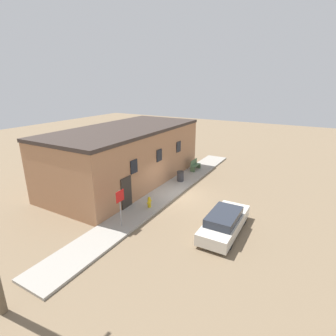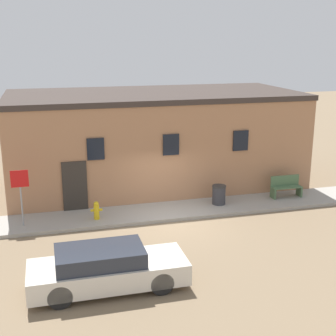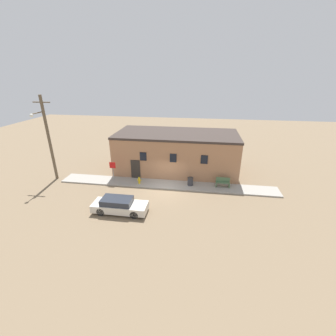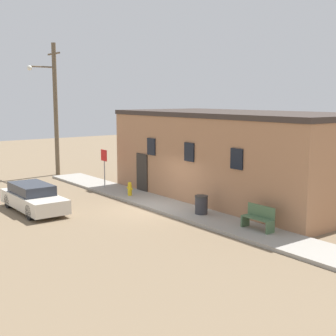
# 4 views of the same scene
# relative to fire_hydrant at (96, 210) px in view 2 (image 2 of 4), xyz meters

# --- Properties ---
(ground_plane) EXTENTS (80.00, 80.00, 0.00)m
(ground_plane) POSITION_rel_fire_hydrant_xyz_m (2.81, -0.74, -0.50)
(ground_plane) COLOR #7A664C
(sidewalk) EXTENTS (22.35, 2.04, 0.14)m
(sidewalk) POSITION_rel_fire_hydrant_xyz_m (2.81, 0.28, -0.43)
(sidewalk) COLOR #9E998E
(sidewalk) RESTS_ON ground
(brick_building) EXTENTS (13.70, 6.33, 4.55)m
(brick_building) POSITION_rel_fire_hydrant_xyz_m (3.37, 4.40, 1.77)
(brick_building) COLOR #A87551
(brick_building) RESTS_ON ground
(fire_hydrant) EXTENTS (0.46, 0.22, 0.73)m
(fire_hydrant) POSITION_rel_fire_hydrant_xyz_m (0.00, 0.00, 0.00)
(fire_hydrant) COLOR gold
(fire_hydrant) RESTS_ON sidewalk
(stop_sign) EXTENTS (0.65, 0.06, 2.18)m
(stop_sign) POSITION_rel_fire_hydrant_xyz_m (-2.77, 0.05, 1.16)
(stop_sign) COLOR gray
(stop_sign) RESTS_ON sidewalk
(bench) EXTENTS (1.38, 0.44, 0.96)m
(bench) POSITION_rel_fire_hydrant_xyz_m (8.51, 0.54, 0.09)
(bench) COLOR #4C6B47
(bench) RESTS_ON sidewalk
(trash_bin) EXTENTS (0.59, 0.59, 0.82)m
(trash_bin) POSITION_rel_fire_hydrant_xyz_m (5.26, 0.41, 0.05)
(trash_bin) COLOR #333338
(trash_bin) RESTS_ON sidewalk
(parked_car) EXTENTS (4.53, 1.64, 1.27)m
(parked_car) POSITION_rel_fire_hydrant_xyz_m (-0.29, -5.14, 0.12)
(parked_car) COLOR black
(parked_car) RESTS_ON ground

